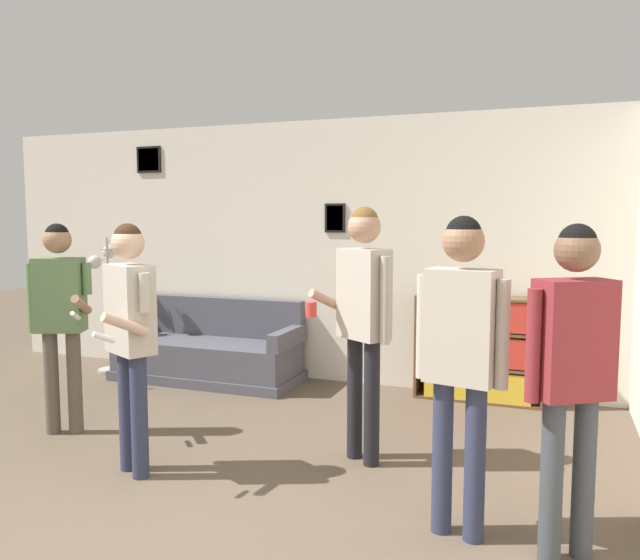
{
  "coord_description": "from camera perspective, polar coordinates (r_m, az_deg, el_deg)",
  "views": [
    {
      "loc": [
        2.15,
        -2.17,
        1.7
      ],
      "look_at": [
        0.61,
        1.94,
        1.27
      ],
      "focal_mm": 35.0,
      "sensor_mm": 36.0,
      "label": 1
    }
  ],
  "objects": [
    {
      "name": "bookshelf",
      "position": [
        6.03,
        14.31,
        -6.12
      ],
      "size": [
        1.16,
        0.3,
        0.98
      ],
      "color": "brown",
      "rests_on": "ground_plane"
    },
    {
      "name": "person_spectator_far_right",
      "position": [
        3.3,
        22.1,
        -6.51
      ],
      "size": [
        0.43,
        0.36,
        1.68
      ],
      "color": "#3D4247",
      "rests_on": "ground_plane"
    },
    {
      "name": "person_watcher_holding_cup",
      "position": [
        4.29,
        3.98,
        -2.3
      ],
      "size": [
        0.59,
        0.36,
        1.78
      ],
      "color": "black",
      "rests_on": "ground_plane"
    },
    {
      "name": "floor_lamp",
      "position": [
        7.23,
        -18.81,
        0.16
      ],
      "size": [
        0.36,
        0.39,
        1.5
      ],
      "color": "#ADA89E",
      "rests_on": "ground_plane"
    },
    {
      "name": "couch",
      "position": [
        6.74,
        -10.08,
        -6.56
      ],
      "size": [
        1.97,
        0.8,
        0.84
      ],
      "color": "#4C4C56",
      "rests_on": "ground_plane"
    },
    {
      "name": "person_spectator_near_bookshelf",
      "position": [
        3.35,
        12.77,
        -5.55
      ],
      "size": [
        0.49,
        0.27,
        1.72
      ],
      "color": "#2D334C",
      "rests_on": "ground_plane"
    },
    {
      "name": "person_player_foreground_left",
      "position": [
        5.27,
        -22.69,
        -2.2
      ],
      "size": [
        0.58,
        0.4,
        1.66
      ],
      "color": "brown",
      "rests_on": "ground_plane"
    },
    {
      "name": "wall_back",
      "position": [
        6.47,
        0.99,
        2.59
      ],
      "size": [
        8.08,
        0.08,
        2.7
      ],
      "color": "silver",
      "rests_on": "ground_plane"
    },
    {
      "name": "bottle_on_floor",
      "position": [
        6.58,
        -17.2,
        -8.54
      ],
      "size": [
        0.07,
        0.07,
        0.3
      ],
      "color": "#3D6638",
      "rests_on": "ground_plane"
    },
    {
      "name": "person_player_foreground_center",
      "position": [
        4.27,
        -16.99,
        -3.69
      ],
      "size": [
        0.45,
        0.58,
        1.67
      ],
      "color": "#2D334C",
      "rests_on": "ground_plane"
    }
  ]
}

